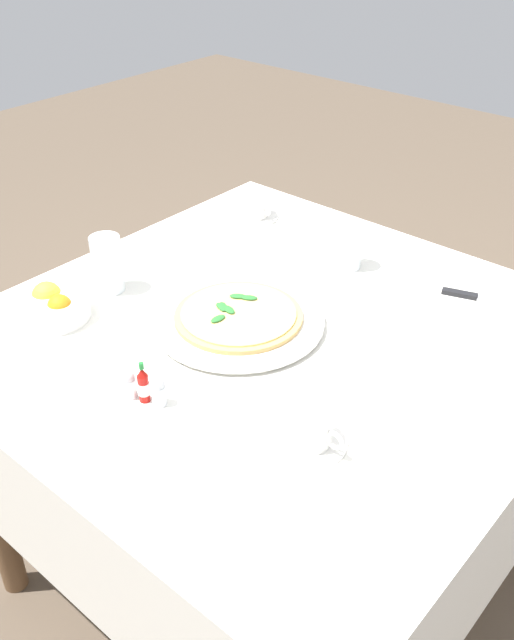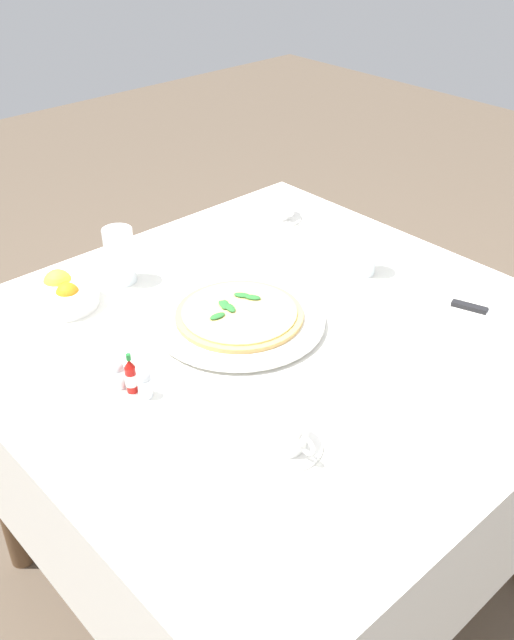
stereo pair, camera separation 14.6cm
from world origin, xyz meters
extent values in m
plane|color=brown|center=(0.00, 0.00, 0.00)|extent=(8.00, 8.00, 0.00)
cube|color=white|center=(0.00, 0.00, 0.74)|extent=(1.12, 1.12, 0.02)
cube|color=white|center=(0.00, -0.55, 0.59)|extent=(1.12, 0.01, 0.28)
cube|color=white|center=(0.00, 0.55, 0.59)|extent=(1.12, 0.01, 0.28)
cube|color=white|center=(-0.55, 0.00, 0.59)|extent=(0.01, 1.12, 0.28)
cube|color=white|center=(0.55, 0.00, 0.59)|extent=(0.01, 1.12, 0.28)
cylinder|color=brown|center=(-0.47, 0.47, 0.37)|extent=(0.06, 0.06, 0.73)
cylinder|color=white|center=(-0.07, -0.03, 0.76)|extent=(0.21, 0.21, 0.01)
cylinder|color=white|center=(-0.07, -0.03, 0.77)|extent=(0.35, 0.35, 0.01)
cylinder|color=#DBAD60|center=(-0.07, -0.03, 0.78)|extent=(0.27, 0.27, 0.01)
cylinder|color=#EFD17A|center=(-0.07, -0.03, 0.78)|extent=(0.24, 0.24, 0.00)
ellipsoid|color=#2D7533|center=(-0.11, 0.01, 0.79)|extent=(0.04, 0.04, 0.01)
ellipsoid|color=#2D7533|center=(-0.09, 0.02, 0.79)|extent=(0.04, 0.03, 0.01)
ellipsoid|color=#2D7533|center=(-0.08, -0.08, 0.79)|extent=(0.02, 0.04, 0.01)
ellipsoid|color=#2D7533|center=(-0.11, -0.04, 0.79)|extent=(0.04, 0.04, 0.01)
ellipsoid|color=#2D7533|center=(-0.11, -0.04, 0.79)|extent=(0.04, 0.03, 0.01)
ellipsoid|color=#2D7533|center=(-0.09, -0.04, 0.79)|extent=(0.04, 0.03, 0.01)
cylinder|color=white|center=(0.25, -0.22, 0.76)|extent=(0.13, 0.13, 0.01)
cylinder|color=white|center=(0.25, -0.22, 0.79)|extent=(0.08, 0.08, 0.05)
torus|color=white|center=(0.30, -0.22, 0.79)|extent=(0.04, 0.01, 0.03)
cylinder|color=black|center=(0.25, -0.22, 0.81)|extent=(0.07, 0.07, 0.00)
cylinder|color=white|center=(-0.39, 0.38, 0.76)|extent=(0.13, 0.13, 0.01)
cylinder|color=white|center=(-0.39, 0.38, 0.79)|extent=(0.08, 0.08, 0.06)
torus|color=white|center=(-0.34, 0.37, 0.79)|extent=(0.04, 0.01, 0.03)
cylinder|color=black|center=(-0.39, 0.38, 0.82)|extent=(0.07, 0.07, 0.00)
cylinder|color=white|center=(-0.39, -0.11, 0.82)|extent=(0.07, 0.07, 0.13)
cylinder|color=silver|center=(-0.39, -0.11, 0.79)|extent=(0.06, 0.06, 0.08)
cylinder|color=white|center=(-0.05, 0.32, 0.81)|extent=(0.06, 0.06, 0.11)
cylinder|color=silver|center=(-0.05, 0.32, 0.79)|extent=(0.06, 0.06, 0.07)
cube|color=white|center=(0.28, 0.36, 0.76)|extent=(0.24, 0.18, 0.02)
cube|color=black|center=(0.23, 0.34, 0.78)|extent=(0.08, 0.04, 0.01)
cylinder|color=white|center=(-0.38, -0.26, 0.78)|extent=(0.15, 0.15, 0.04)
sphere|color=orange|center=(-0.36, -0.26, 0.79)|extent=(0.05, 0.05, 0.05)
sphere|color=yellow|center=(-0.42, -0.26, 0.79)|extent=(0.06, 0.06, 0.06)
cylinder|color=#B7140F|center=(-0.04, -0.32, 0.78)|extent=(0.02, 0.02, 0.05)
cylinder|color=white|center=(-0.04, -0.32, 0.78)|extent=(0.02, 0.02, 0.02)
cone|color=#B7140F|center=(-0.04, -0.32, 0.82)|extent=(0.02, 0.02, 0.02)
cylinder|color=#1E722D|center=(-0.04, -0.32, 0.83)|extent=(0.01, 0.01, 0.01)
cylinder|color=white|center=(-0.01, -0.31, 0.77)|extent=(0.03, 0.03, 0.04)
cylinder|color=white|center=(-0.01, -0.31, 0.77)|extent=(0.02, 0.02, 0.03)
sphere|color=silver|center=(-0.01, -0.31, 0.80)|extent=(0.02, 0.02, 0.02)
cylinder|color=white|center=(-0.06, -0.33, 0.77)|extent=(0.03, 0.03, 0.04)
cylinder|color=#38332D|center=(-0.06, -0.33, 0.77)|extent=(0.02, 0.02, 0.03)
sphere|color=silver|center=(-0.06, -0.33, 0.80)|extent=(0.02, 0.02, 0.02)
camera|label=1|loc=(0.76, -0.94, 1.58)|focal=40.14mm
camera|label=2|loc=(0.87, -0.84, 1.58)|focal=40.14mm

